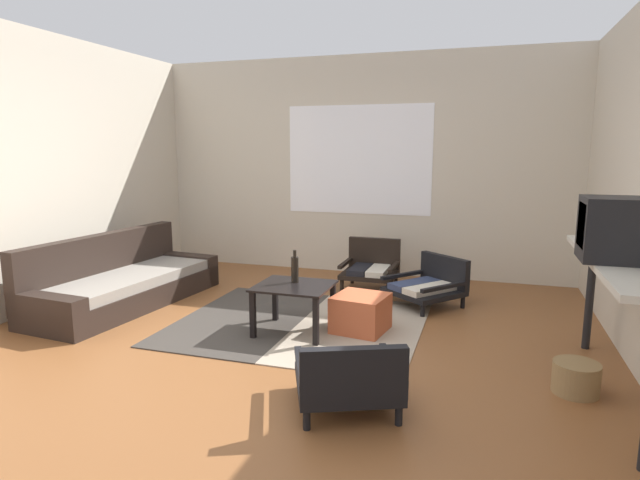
# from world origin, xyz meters

# --- Properties ---
(ground_plane) EXTENTS (7.80, 7.80, 0.00)m
(ground_plane) POSITION_xyz_m (0.00, 0.00, 0.00)
(ground_plane) COLOR brown
(far_wall_with_window) EXTENTS (5.60, 0.13, 2.70)m
(far_wall_with_window) POSITION_xyz_m (0.00, 3.06, 1.35)
(far_wall_with_window) COLOR beige
(far_wall_with_window) RESTS_ON ground
(side_wall_left) EXTENTS (0.12, 6.60, 2.70)m
(side_wall_left) POSITION_xyz_m (-2.66, 0.30, 1.35)
(side_wall_left) COLOR beige
(side_wall_left) RESTS_ON ground
(area_rug) EXTENTS (2.18, 1.91, 0.01)m
(area_rug) POSITION_xyz_m (-0.02, 0.85, 0.01)
(area_rug) COLOR #38332D
(area_rug) RESTS_ON ground
(couch) EXTENTS (0.97, 2.15, 0.71)m
(couch) POSITION_xyz_m (-1.95, 0.90, 0.22)
(couch) COLOR black
(couch) RESTS_ON ground
(coffee_table) EXTENTS (0.63, 0.56, 0.43)m
(coffee_table) POSITION_xyz_m (0.02, 0.63, 0.35)
(coffee_table) COLOR black
(coffee_table) RESTS_ON ground
(armchair_by_window) EXTENTS (0.60, 0.54, 0.55)m
(armchair_by_window) POSITION_xyz_m (0.34, 2.27, 0.26)
(armchair_by_window) COLOR black
(armchair_by_window) RESTS_ON ground
(armchair_striped_foreground) EXTENTS (0.80, 0.80, 0.48)m
(armchair_striped_foreground) POSITION_xyz_m (0.82, -0.57, 0.21)
(armchair_striped_foreground) COLOR black
(armchair_striped_foreground) RESTS_ON ground
(armchair_corner) EXTENTS (0.88, 0.88, 0.49)m
(armchair_corner) POSITION_xyz_m (1.04, 1.82, 0.22)
(armchair_corner) COLOR black
(armchair_corner) RESTS_ON ground
(ottoman_orange) EXTENTS (0.49, 0.49, 0.32)m
(ottoman_orange) POSITION_xyz_m (0.56, 0.83, 0.16)
(ottoman_orange) COLOR #BC5633
(ottoman_orange) RESTS_ON ground
(console_shelf) EXTENTS (0.38, 1.82, 0.90)m
(console_shelf) POSITION_xyz_m (2.36, 0.15, 0.80)
(console_shelf) COLOR beige
(console_shelf) RESTS_ON ground
(crt_television) EXTENTS (0.50, 0.35, 0.39)m
(crt_television) POSITION_xyz_m (2.36, 0.07, 1.09)
(crt_television) COLOR black
(crt_television) RESTS_ON console_shelf
(clay_vase) EXTENTS (0.26, 0.26, 0.32)m
(clay_vase) POSITION_xyz_m (2.36, 0.44, 1.01)
(clay_vase) COLOR #A87047
(clay_vase) RESTS_ON console_shelf
(glass_bottle) EXTENTS (0.06, 0.06, 0.29)m
(glass_bottle) POSITION_xyz_m (0.00, 0.71, 0.55)
(glass_bottle) COLOR black
(glass_bottle) RESTS_ON coffee_table
(wicker_basket) EXTENTS (0.29, 0.29, 0.21)m
(wicker_basket) POSITION_xyz_m (2.17, 0.12, 0.10)
(wicker_basket) COLOR olive
(wicker_basket) RESTS_ON ground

